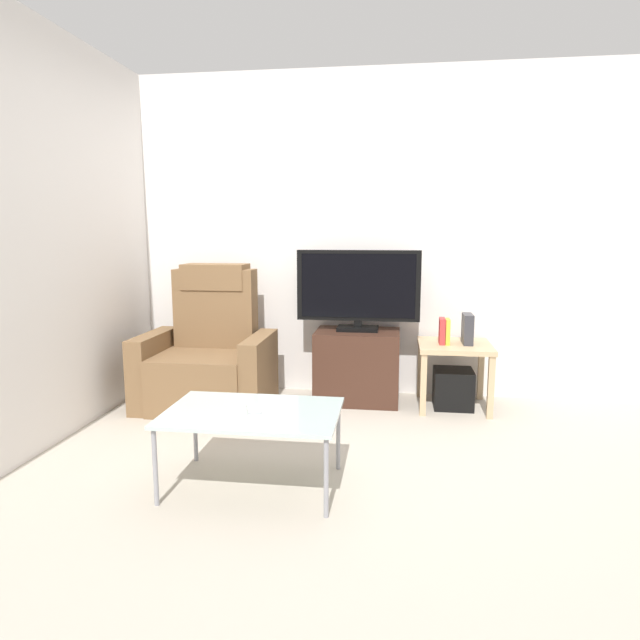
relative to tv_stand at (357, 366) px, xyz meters
name	(u,v)px	position (x,y,z in m)	size (l,w,h in m)	color
ground_plane	(351,439)	(0.02, -0.84, -0.28)	(6.40, 6.40, 0.00)	#B2A899
wall_back	(363,236)	(0.02, 0.29, 1.02)	(6.40, 0.06, 2.60)	silver
wall_side	(67,237)	(-1.86, -0.84, 1.02)	(0.06, 4.48, 2.60)	silver
tv_stand	(357,366)	(0.00, 0.00, 0.00)	(0.65, 0.46, 0.57)	#3D2319
television	(358,288)	(0.00, 0.02, 0.61)	(0.96, 0.20, 0.63)	black
recliner_armchair	(209,357)	(-1.14, -0.23, 0.09)	(0.98, 0.78, 1.08)	brown
side_table	(454,354)	(0.74, -0.06, 0.13)	(0.54, 0.54, 0.50)	tan
subwoofer_box	(453,388)	(0.74, -0.06, -0.14)	(0.29, 0.29, 0.29)	black
book_leftmost	(442,331)	(0.64, -0.08, 0.31)	(0.04, 0.13, 0.20)	red
book_middle	(447,331)	(0.68, -0.08, 0.31)	(0.03, 0.13, 0.19)	gold
game_console	(467,329)	(0.83, -0.05, 0.33)	(0.07, 0.20, 0.23)	#333338
coffee_table	(253,415)	(-0.43, -1.57, 0.10)	(0.90, 0.60, 0.41)	#B2C6C1
cell_phone	(254,409)	(-0.43, -1.55, 0.13)	(0.07, 0.15, 0.01)	#B7B7BC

